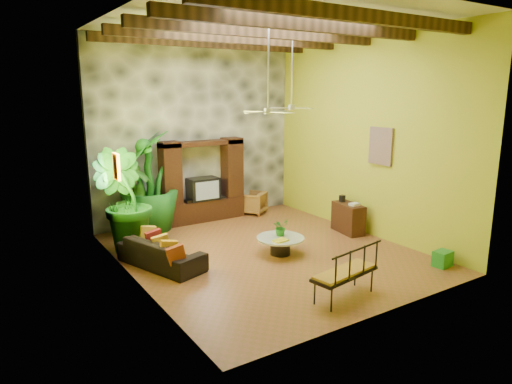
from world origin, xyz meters
TOP-DOWN VIEW (x-y plane):
  - ground at (0.00, 0.00)m, footprint 7.00×7.00m
  - ceiling at (0.00, 0.00)m, footprint 6.00×7.00m
  - back_wall at (0.00, 3.50)m, footprint 6.00×0.02m
  - left_wall at (-3.00, 0.00)m, footprint 0.02×7.00m
  - right_wall at (3.00, 0.00)m, footprint 0.02×7.00m
  - stone_accent_wall at (0.00, 3.44)m, footprint 5.98×0.10m
  - ceiling_beams at (0.00, 0.00)m, footprint 5.95×5.36m
  - entertainment_center at (0.00, 3.14)m, footprint 2.40×0.55m
  - ceiling_fan_front at (-0.20, -0.40)m, footprint 1.28×1.28m
  - ceiling_fan_back at (1.60, 1.20)m, footprint 1.28×1.28m
  - wall_art_mask at (-2.96, 1.00)m, footprint 0.06×0.32m
  - wall_art_painting at (2.96, -0.60)m, footprint 0.06×0.70m
  - sofa at (-2.30, 0.46)m, footprint 1.40×2.15m
  - wicker_armchair at (1.59, 3.03)m, footprint 1.00×1.00m
  - tall_plant_a at (-2.09, 2.65)m, footprint 1.26×1.41m
  - tall_plant_b at (-2.65, 1.79)m, footprint 1.66×1.64m
  - tall_plant_c at (-1.61, 3.01)m, footprint 1.81×1.81m
  - coffee_table at (0.21, -0.31)m, footprint 1.07×1.07m
  - centerpiece_plant at (0.30, -0.19)m, footprint 0.40×0.36m
  - yellow_tray at (0.05, -0.54)m, footprint 0.35×0.27m
  - iron_bench at (-0.13, -2.80)m, footprint 1.43×0.72m
  - side_console at (2.65, 0.08)m, footprint 0.58×1.01m
  - green_bin at (2.65, -2.74)m, footprint 0.40×0.32m

SIDE VIEW (x-z plane):
  - ground at x=0.00m, z-range 0.00..0.00m
  - green_bin at x=2.65m, z-range 0.00..0.33m
  - coffee_table at x=0.21m, z-range 0.06..0.46m
  - sofa at x=-2.30m, z-range 0.00..0.59m
  - wicker_armchair at x=1.59m, z-range 0.00..0.66m
  - side_console at x=2.65m, z-range 0.00..0.76m
  - yellow_tray at x=0.05m, z-range 0.40..0.43m
  - iron_bench at x=-0.13m, z-range 0.26..0.83m
  - centerpiece_plant at x=0.30m, z-range 0.40..0.80m
  - entertainment_center at x=0.00m, z-range -0.18..2.12m
  - tall_plant_a at x=-2.09m, z-range 0.00..2.22m
  - tall_plant_b at x=-2.65m, z-range 0.00..2.36m
  - tall_plant_c at x=-1.61m, z-range 0.00..2.63m
  - wall_art_mask at x=-2.96m, z-range 1.83..2.38m
  - wall_art_painting at x=2.96m, z-range 1.85..2.75m
  - back_wall at x=0.00m, z-range 0.00..5.00m
  - left_wall at x=-3.00m, z-range 0.00..5.00m
  - right_wall at x=3.00m, z-range 0.00..5.00m
  - stone_accent_wall at x=0.00m, z-range 0.01..4.99m
  - ceiling_fan_front at x=-0.20m, z-range 2.47..4.33m
  - ceiling_fan_back at x=1.60m, z-range 2.47..4.33m
  - ceiling_beams at x=0.00m, z-range 4.67..4.89m
  - ceiling at x=0.00m, z-range 4.99..5.01m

